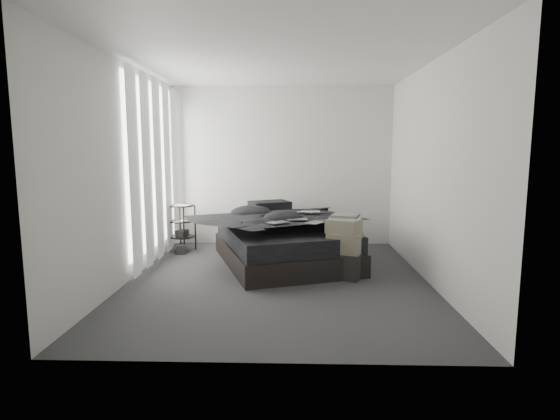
{
  "coord_description": "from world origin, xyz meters",
  "views": [
    {
      "loc": [
        0.18,
        -5.16,
        1.58
      ],
      "look_at": [
        0.0,
        0.8,
        0.75
      ],
      "focal_mm": 28.0,
      "sensor_mm": 36.0,
      "label": 1
    }
  ],
  "objects_px": {
    "laptop": "(309,207)",
    "box_lower": "(344,265)",
    "bed": "(284,253)",
    "side_stand": "(182,228)"
  },
  "relations": [
    {
      "from": "laptop",
      "to": "side_stand",
      "type": "height_order",
      "value": "laptop"
    },
    {
      "from": "bed",
      "to": "box_lower",
      "type": "bearing_deg",
      "value": -60.58
    },
    {
      "from": "side_stand",
      "to": "box_lower",
      "type": "height_order",
      "value": "side_stand"
    },
    {
      "from": "laptop",
      "to": "box_lower",
      "type": "bearing_deg",
      "value": -64.98
    },
    {
      "from": "side_stand",
      "to": "bed",
      "type": "bearing_deg",
      "value": -23.74
    },
    {
      "from": "bed",
      "to": "box_lower",
      "type": "distance_m",
      "value": 1.02
    },
    {
      "from": "bed",
      "to": "laptop",
      "type": "xyz_separation_m",
      "value": [
        0.35,
        0.17,
        0.62
      ]
    },
    {
      "from": "side_stand",
      "to": "box_lower",
      "type": "relative_size",
      "value": 1.65
    },
    {
      "from": "bed",
      "to": "side_stand",
      "type": "relative_size",
      "value": 2.94
    },
    {
      "from": "laptop",
      "to": "box_lower",
      "type": "height_order",
      "value": "laptop"
    }
  ]
}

